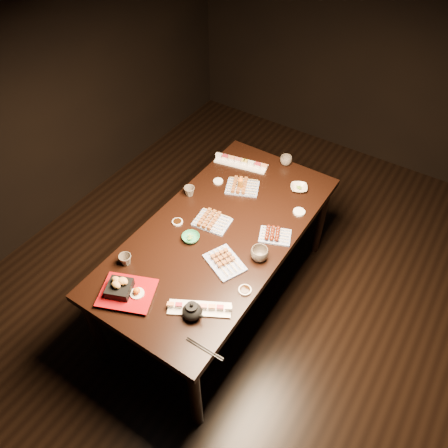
{
  "coord_description": "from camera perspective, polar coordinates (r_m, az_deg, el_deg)",
  "views": [
    {
      "loc": [
        0.8,
        -1.45,
        2.81
      ],
      "look_at": [
        -0.28,
        0.19,
        0.77
      ],
      "focal_mm": 35.0,
      "sensor_mm": 36.0,
      "label": 1
    }
  ],
  "objects": [
    {
      "name": "chopsticks_near",
      "position": [
        2.53,
        -12.07,
        -9.88
      ],
      "size": [
        0.18,
        0.15,
        0.01
      ],
      "primitive_type": null,
      "rotation": [
        0.0,
        0.0,
        0.68
      ],
      "color": "black",
      "rests_on": "dining_table"
    },
    {
      "name": "yakitori_plate_center",
      "position": [
        2.85,
        -1.57,
        0.53
      ],
      "size": [
        0.25,
        0.19,
        0.06
      ],
      "primitive_type": null,
      "rotation": [
        0.0,
        0.0,
        0.12
      ],
      "color": "#828EB6",
      "rests_on": "dining_table"
    },
    {
      "name": "teacup_near_left",
      "position": [
        2.68,
        -12.74,
        -4.58
      ],
      "size": [
        0.08,
        0.08,
        0.07
      ],
      "primitive_type": "imported",
      "rotation": [
        0.0,
        0.0,
        0.05
      ],
      "color": "brown",
      "rests_on": "dining_table"
    },
    {
      "name": "dining_table",
      "position": [
        3.1,
        -0.51,
        -5.63
      ],
      "size": [
        1.08,
        1.88,
        0.75
      ],
      "primitive_type": "cube",
      "rotation": [
        0.0,
        0.0,
        0.1
      ],
      "color": "black",
      "rests_on": "ground"
    },
    {
      "name": "sauce_dish_west",
      "position": [
        2.88,
        -6.1,
        0.27
      ],
      "size": [
        0.08,
        0.08,
        0.01
      ],
      "primitive_type": "cylinder",
      "rotation": [
        0.0,
        0.0,
        -0.07
      ],
      "color": "white",
      "rests_on": "dining_table"
    },
    {
      "name": "teacup_far_right",
      "position": [
        3.34,
        8.09,
        8.22
      ],
      "size": [
        0.11,
        0.11,
        0.07
      ],
      "primitive_type": "imported",
      "rotation": [
        0.0,
        0.0,
        -0.32
      ],
      "color": "brown",
      "rests_on": "dining_table"
    },
    {
      "name": "sushi_platter_far",
      "position": [
        3.32,
        2.25,
        8.15
      ],
      "size": [
        0.41,
        0.19,
        0.05
      ],
      "primitive_type": null,
      "rotation": [
        0.0,
        0.0,
        3.34
      ],
      "color": "white",
      "rests_on": "dining_table"
    },
    {
      "name": "condiment_bottle",
      "position": [
        3.06,
        2.16,
        5.35
      ],
      "size": [
        0.05,
        0.05,
        0.13
      ],
      "primitive_type": "cylinder",
      "rotation": [
        0.0,
        0.0,
        0.36
      ],
      "color": "brown",
      "rests_on": "dining_table"
    },
    {
      "name": "sauce_dish_east",
      "position": [
        2.97,
        9.78,
        1.57
      ],
      "size": [
        0.11,
        0.11,
        0.01
      ],
      "primitive_type": "cylinder",
      "rotation": [
        0.0,
        0.0,
        0.47
      ],
      "color": "white",
      "rests_on": "dining_table"
    },
    {
      "name": "chopsticks_se",
      "position": [
        2.33,
        -2.54,
        -15.99
      ],
      "size": [
        0.23,
        0.02,
        0.01
      ],
      "primitive_type": null,
      "rotation": [
        0.0,
        0.0,
        0.01
      ],
      "color": "black",
      "rests_on": "dining_table"
    },
    {
      "name": "sushi_platter_near",
      "position": [
        2.44,
        -3.21,
        -10.8
      ],
      "size": [
        0.35,
        0.25,
        0.04
      ],
      "primitive_type": null,
      "rotation": [
        0.0,
        0.0,
        0.51
      ],
      "color": "white",
      "rests_on": "dining_table"
    },
    {
      "name": "teapot",
      "position": [
        2.39,
        -4.19,
        -11.14
      ],
      "size": [
        0.14,
        0.14,
        0.11
      ],
      "primitive_type": null,
      "rotation": [
        0.0,
        0.0,
        -0.07
      ],
      "color": "black",
      "rests_on": "dining_table"
    },
    {
      "name": "teacup_far_left",
      "position": [
        3.05,
        -4.54,
        4.28
      ],
      "size": [
        0.09,
        0.09,
        0.07
      ],
      "primitive_type": "imported",
      "rotation": [
        0.0,
        0.0,
        0.26
      ],
      "color": "brown",
      "rests_on": "dining_table"
    },
    {
      "name": "yakitori_plate_left",
      "position": [
        3.1,
        2.43,
        5.08
      ],
      "size": [
        0.27,
        0.24,
        0.06
      ],
      "primitive_type": null,
      "rotation": [
        0.0,
        0.0,
        0.4
      ],
      "color": "#828EB6",
      "rests_on": "dining_table"
    },
    {
      "name": "teacup_mid_right",
      "position": [
        2.64,
        4.65,
        -3.93
      ],
      "size": [
        0.11,
        0.11,
        0.08
      ],
      "primitive_type": "imported",
      "rotation": [
        0.0,
        0.0,
        0.04
      ],
      "color": "brown",
      "rests_on": "dining_table"
    },
    {
      "name": "ground",
      "position": [
        3.26,
        2.33,
        -13.47
      ],
      "size": [
        5.0,
        5.0,
        0.0
      ],
      "primitive_type": "plane",
      "color": "black",
      "rests_on": "ground"
    },
    {
      "name": "yakitori_plate_right",
      "position": [
        2.62,
        0.1,
        -4.77
      ],
      "size": [
        0.29,
        0.26,
        0.06
      ],
      "primitive_type": null,
      "rotation": [
        0.0,
        0.0,
        -0.43
      ],
      "color": "#828EB6",
      "rests_on": "dining_table"
    },
    {
      "name": "edamame_bowl_cream",
      "position": [
        3.14,
        9.75,
        4.67
      ],
      "size": [
        0.16,
        0.16,
        0.03
      ],
      "primitive_type": "imported",
      "rotation": [
        0.0,
        0.0,
        0.5
      ],
      "color": "beige",
      "rests_on": "dining_table"
    },
    {
      "name": "tsukune_plate",
      "position": [
        2.78,
        6.72,
        -1.31
      ],
      "size": [
        0.24,
        0.21,
        0.05
      ],
      "primitive_type": null,
      "rotation": [
        0.0,
        0.0,
        0.39
      ],
      "color": "#828EB6",
      "rests_on": "dining_table"
    },
    {
      "name": "sauce_dish_nw",
      "position": [
        3.16,
        -0.77,
        5.6
      ],
      "size": [
        0.08,
        0.08,
        0.01
      ],
      "primitive_type": "cylinder",
      "rotation": [
        0.0,
        0.0,
        -0.12
      ],
      "color": "white",
      "rests_on": "dining_table"
    },
    {
      "name": "tempura_tray",
      "position": [
        2.52,
        -12.65,
        -8.28
      ],
      "size": [
        0.37,
        0.34,
        0.11
      ],
      "primitive_type": null,
      "rotation": [
        0.0,
        0.0,
        0.39
      ],
      "color": "black",
      "rests_on": "dining_table"
    },
    {
      "name": "edamame_bowl_green",
      "position": [
        2.76,
        -4.37,
        -1.8
      ],
      "size": [
        0.15,
        0.15,
        0.04
      ],
      "primitive_type": "imported",
      "rotation": [
        0.0,
        0.0,
        0.44
      ],
      "color": "#2F915B",
      "rests_on": "dining_table"
    },
    {
      "name": "sauce_dish_se",
      "position": [
        2.52,
        2.75,
        -8.62
      ],
      "size": [
        0.1,
        0.1,
        0.01
      ],
      "primitive_type": "cylinder",
      "rotation": [
        0.0,
        0.0,
        -0.3
      ],
      "color": "white",
      "rests_on": "dining_table"
    }
  ]
}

